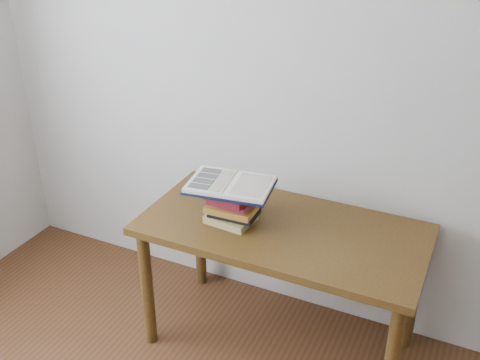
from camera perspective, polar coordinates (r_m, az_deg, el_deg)
The scene contains 3 objects.
desk at distance 2.67m, azimuth 4.28°, elevation -6.52°, with size 1.32×0.66×0.71m.
book_stack at distance 2.60m, azimuth -0.85°, elevation -2.50°, with size 0.25×0.19×0.18m.
open_book at distance 2.54m, azimuth -0.97°, elevation -0.50°, with size 0.41×0.32×0.03m.
Camera 1 is at (0.89, -0.70, 2.10)m, focal length 42.00 mm.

